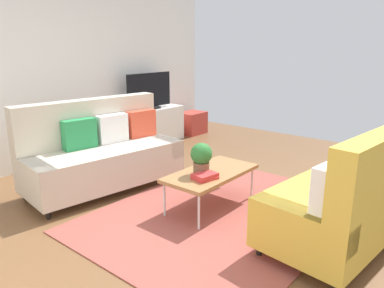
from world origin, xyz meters
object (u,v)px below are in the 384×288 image
object	(u,v)px
tv	(149,92)
bottle_1	(138,106)
couch_green	(354,194)
vase_0	(122,109)
bottle_0	(134,106)
coffee_table	(211,174)
table_book_0	(205,178)
potted_plant	(201,157)
storage_trunk	(192,123)
bottle_2	(143,105)
tv_console	(150,126)
couch_beige	(102,153)

from	to	relation	value
tv	bottle_1	distance (m)	0.36
tv	couch_green	bearing A→B (deg)	-107.31
vase_0	bottle_0	world-z (taller)	bottle_0
coffee_table	table_book_0	xyz separation A→B (m)	(-0.22, -0.09, 0.04)
tv	bottle_0	world-z (taller)	tv
potted_plant	table_book_0	world-z (taller)	potted_plant
couch_green	table_book_0	size ratio (longest dim) A/B	8.26
storage_trunk	potted_plant	bearing A→B (deg)	-139.06
potted_plant	vase_0	world-z (taller)	vase_0
bottle_0	bottle_2	bearing A→B (deg)	0.00
tv_console	vase_0	bearing A→B (deg)	175.07
tv_console	bottle_1	size ratio (longest dim) A/B	7.18
tv_console	bottle_1	world-z (taller)	bottle_1
couch_green	bottle_1	bearing A→B (deg)	83.09
coffee_table	bottle_1	size ratio (longest dim) A/B	5.64
tv	storage_trunk	world-z (taller)	tv
tv_console	table_book_0	size ratio (longest dim) A/B	5.83
tv_console	potted_plant	distance (m)	2.97
tv_console	tv	xyz separation A→B (m)	(0.00, -0.02, 0.63)
coffee_table	tv	world-z (taller)	tv
table_book_0	bottle_1	world-z (taller)	bottle_1
coffee_table	bottle_2	xyz separation A→B (m)	(1.31, 2.45, 0.34)
couch_green	coffee_table	world-z (taller)	couch_green
bottle_2	coffee_table	bearing A→B (deg)	-118.05
bottle_1	tv	bearing A→B (deg)	3.90
vase_0	bottle_1	distance (m)	0.30
tv	vase_0	bearing A→B (deg)	173.12
coffee_table	bottle_2	size ratio (longest dim) A/B	5.97
bottle_0	bottle_1	xyz separation A→B (m)	(0.10, 0.00, -0.01)
table_book_0	bottle_0	xyz separation A→B (m)	(1.32, 2.54, 0.32)
tv_console	storage_trunk	world-z (taller)	tv_console
potted_plant	tv_console	bearing A→B (deg)	56.57
bottle_0	storage_trunk	bearing A→B (deg)	-2.30
tv_console	bottle_2	size ratio (longest dim) A/B	7.59
vase_0	tv	bearing A→B (deg)	-6.88
storage_trunk	bottle_2	world-z (taller)	bottle_2
couch_beige	tv_console	size ratio (longest dim) A/B	1.43
tv	table_book_0	xyz separation A→B (m)	(-1.72, -2.56, -0.52)
couch_green	bottle_2	world-z (taller)	couch_green
couch_green	potted_plant	bearing A→B (deg)	112.49
vase_0	bottle_1	world-z (taller)	bottle_1
table_book_0	bottle_1	size ratio (longest dim) A/B	1.23
tv	potted_plant	world-z (taller)	tv
tv	vase_0	xyz separation A→B (m)	(-0.58, 0.07, -0.23)
potted_plant	bottle_0	distance (m)	2.73
tv_console	tv	size ratio (longest dim) A/B	1.40
tv_console	couch_green	bearing A→B (deg)	-107.22
couch_green	storage_trunk	size ratio (longest dim) A/B	3.81
bottle_1	bottle_2	distance (m)	0.11
table_book_0	bottle_2	world-z (taller)	bottle_2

